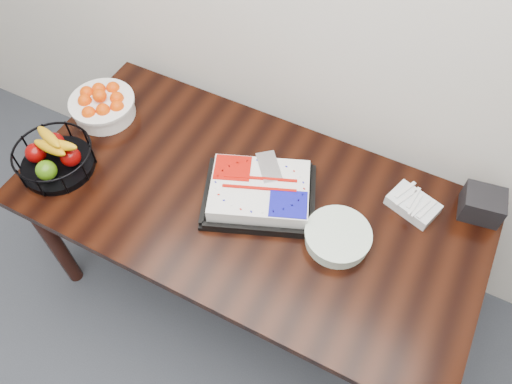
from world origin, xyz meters
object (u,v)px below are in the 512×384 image
at_px(napkin_box, 482,204).
at_px(table, 249,212).
at_px(fruit_basket, 54,156).
at_px(cake_tray, 260,192).
at_px(plate_stack, 338,237).
at_px(tangerine_bowl, 102,102).

bearing_deg(napkin_box, table, -156.37).
bearing_deg(fruit_basket, table, 15.23).
relative_size(cake_tray, plate_stack, 2.14).
xyz_separation_m(cake_tray, tangerine_bowl, (-0.81, 0.09, 0.04)).
relative_size(table, tangerine_bowl, 6.42).
height_order(plate_stack, napkin_box, napkin_box).
relative_size(plate_stack, napkin_box, 1.65).
relative_size(tangerine_bowl, napkin_box, 1.91).
relative_size(cake_tray, napkin_box, 3.54).
xyz_separation_m(cake_tray, plate_stack, (0.34, -0.04, -0.01)).
height_order(fruit_basket, napkin_box, fruit_basket).
bearing_deg(tangerine_bowl, napkin_box, 8.34).
relative_size(table, plate_stack, 7.41).
height_order(cake_tray, fruit_basket, fruit_basket).
distance_m(table, cake_tray, 0.13).
height_order(tangerine_bowl, napkin_box, tangerine_bowl).
bearing_deg(table, plate_stack, -2.15).
distance_m(tangerine_bowl, fruit_basket, 0.33).
xyz_separation_m(cake_tray, napkin_box, (0.77, 0.32, 0.01)).
xyz_separation_m(tangerine_bowl, napkin_box, (1.57, 0.23, -0.02)).
xyz_separation_m(tangerine_bowl, fruit_basket, (0.01, -0.33, -0.01)).
bearing_deg(fruit_basket, napkin_box, 19.64).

